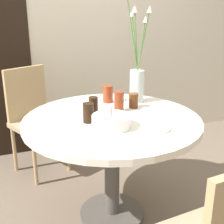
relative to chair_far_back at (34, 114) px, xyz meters
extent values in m
plane|color=#6B5B4C|center=(0.39, -0.89, -0.52)|extent=(16.00, 16.00, 0.00)
cube|color=beige|center=(0.39, 0.40, 0.78)|extent=(8.00, 0.05, 2.60)
cylinder|color=silver|center=(0.39, -0.89, 0.20)|extent=(1.14, 1.14, 0.04)
cylinder|color=#4C4742|center=(0.39, -0.89, -0.16)|extent=(0.10, 0.10, 0.67)
cylinder|color=#4C4742|center=(0.39, -0.89, -0.51)|extent=(0.46, 0.46, 0.03)
cube|color=#9E896B|center=(0.03, -0.07, -0.08)|extent=(0.53, 0.53, 0.04)
cube|color=tan|center=(-0.04, 0.09, 0.17)|extent=(0.36, 0.19, 0.46)
cylinder|color=tan|center=(-0.05, -0.30, -0.31)|extent=(0.03, 0.03, 0.42)
cylinder|color=tan|center=(0.26, -0.16, -0.31)|extent=(0.03, 0.03, 0.42)
cylinder|color=tan|center=(-0.19, 0.01, -0.31)|extent=(0.03, 0.03, 0.42)
cylinder|color=tan|center=(0.12, 0.15, -0.31)|extent=(0.03, 0.03, 0.42)
cylinder|color=white|center=(0.33, -1.04, 0.26)|extent=(0.23, 0.23, 0.08)
cylinder|color=#E54C4C|center=(0.33, -1.04, 0.32)|extent=(0.01, 0.01, 0.04)
cylinder|color=silver|center=(0.69, -0.63, 0.34)|extent=(0.11, 0.11, 0.24)
cylinder|color=#4C7538|center=(0.71, -0.63, 0.63)|extent=(0.05, 0.02, 0.36)
cone|color=beige|center=(0.74, -0.64, 0.81)|extent=(0.04, 0.04, 0.04)
cylinder|color=#4C7538|center=(0.69, -0.57, 0.65)|extent=(0.01, 0.12, 0.39)
cone|color=beige|center=(0.69, -0.51, 0.85)|extent=(0.04, 0.04, 0.05)
cylinder|color=#4C7538|center=(0.66, -0.59, 0.72)|extent=(0.07, 0.08, 0.52)
cylinder|color=#4C7538|center=(0.69, -0.60, 0.67)|extent=(0.01, 0.07, 0.43)
cone|color=beige|center=(0.69, -0.56, 0.88)|extent=(0.05, 0.05, 0.06)
cylinder|color=#4C7538|center=(0.70, -0.69, 0.67)|extent=(0.03, 0.13, 0.43)
cone|color=beige|center=(0.71, -0.75, 0.88)|extent=(0.04, 0.04, 0.05)
cylinder|color=silver|center=(0.57, -1.15, 0.22)|extent=(0.17, 0.17, 0.01)
cylinder|color=black|center=(0.31, -0.76, 0.27)|extent=(0.06, 0.06, 0.11)
cylinder|color=black|center=(0.23, -0.91, 0.28)|extent=(0.07, 0.07, 0.12)
cylinder|color=maroon|center=(0.49, -0.56, 0.28)|extent=(0.08, 0.08, 0.13)
cylinder|color=#51280F|center=(0.61, -0.74, 0.27)|extent=(0.07, 0.07, 0.10)
cylinder|color=maroon|center=(0.49, -0.78, 0.29)|extent=(0.07, 0.07, 0.14)
camera|label=1|loc=(-0.28, -2.64, 0.91)|focal=50.00mm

